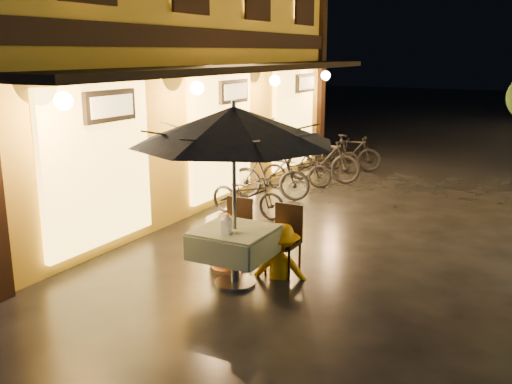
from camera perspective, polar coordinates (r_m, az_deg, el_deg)
The scene contains 15 objects.
ground at distance 6.97m, azimuth 3.87°, elevation -12.15°, with size 90.00×90.00×0.00m, color black.
west_building at distance 12.78m, azimuth -12.75°, elevation 16.48°, with size 5.90×11.40×7.40m.
cafe_table at distance 7.59m, azimuth -2.14°, elevation -5.09°, with size 0.99×0.99×0.78m.
patio_umbrella at distance 7.24m, azimuth -2.25°, elevation 6.68°, with size 2.66×2.66×2.46m.
cafe_chair_left at distance 8.41m, azimuth -1.97°, elevation -3.55°, with size 0.42×0.42×0.97m.
cafe_chair_right at distance 8.05m, azimuth 2.98°, elevation -4.35°, with size 0.42×0.42×0.97m.
table_lantern at distance 7.32m, azimuth -2.97°, elevation -3.09°, with size 0.16×0.16×0.25m.
person_orange at distance 8.22m, azimuth -2.95°, elevation -2.29°, with size 0.75×0.58×1.53m, color orange.
person_yellow at distance 7.83m, azimuth 2.50°, elevation -3.35°, with size 0.95×0.55×1.47m, color #FFA100.
bicycle_0 at distance 10.77m, azimuth -0.82°, elevation -0.30°, with size 0.55×1.59×0.84m, color black.
bicycle_1 at distance 12.01m, azimuth 1.41°, elevation 1.66°, with size 0.48×1.72×1.03m, color black.
bicycle_2 at distance 13.15m, azimuth 4.13°, elevation 2.25°, with size 0.55×1.58×0.83m, color black.
bicycle_3 at distance 13.72m, azimuth 6.68°, elevation 3.22°, with size 0.51×1.81×1.09m, color black.
bicycle_4 at distance 15.02m, azimuth 7.33°, elevation 3.70°, with size 0.58×1.66×0.87m, color black.
bicycle_5 at distance 15.18m, azimuth 9.48°, elevation 3.88°, with size 0.45×1.58×0.95m, color black.
Camera 1 is at (2.54, -5.73, 3.05)m, focal length 40.00 mm.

